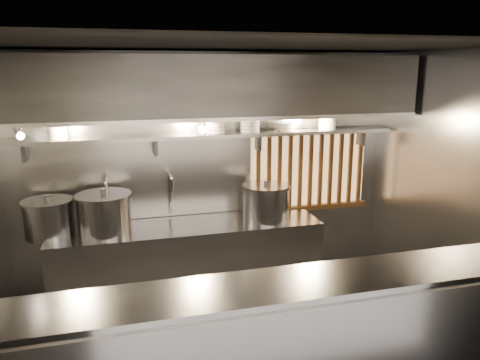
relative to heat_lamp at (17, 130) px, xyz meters
name	(u,v)px	position (x,y,z in m)	size (l,w,h in m)	color
floor	(240,349)	(1.90, -0.85, -2.07)	(4.50, 4.50, 0.00)	black
ceiling	(240,45)	(1.90, -0.85, 0.73)	(4.50, 4.50, 0.00)	black
wall_back	(207,173)	(1.90, 0.65, -0.67)	(4.50, 4.50, 0.00)	gray
wall_right	(455,192)	(4.15, -0.85, -0.67)	(3.00, 3.00, 0.00)	gray
serving_counter	(274,355)	(1.90, -1.81, -1.50)	(4.50, 0.56, 1.13)	#97979C
cooking_bench	(189,262)	(1.60, 0.28, -1.62)	(3.00, 0.70, 0.90)	#97979C
bowl_shelf	(209,135)	(1.90, 0.47, -0.19)	(4.40, 0.34, 0.04)	#97979C
exhaust_hood	(213,87)	(1.90, 0.25, 0.36)	(4.40, 0.81, 0.65)	#2D2D30
wood_screen	(310,170)	(3.20, 0.60, -0.69)	(1.56, 0.09, 1.04)	#FFBD72
faucet_left	(107,190)	(0.75, 0.52, -0.76)	(0.04, 0.30, 0.50)	silver
faucet_right	(171,186)	(1.45, 0.52, -0.76)	(0.04, 0.30, 0.50)	silver
heat_lamp	(17,130)	(0.00, 0.00, 0.00)	(0.25, 0.35, 0.20)	#97979C
pendant_bulb	(202,130)	(1.80, 0.35, -0.11)	(0.09, 0.09, 0.19)	#2D2D30
stock_pot_left	(49,218)	(0.15, 0.33, -0.97)	(0.62, 0.62, 0.43)	#97979C
stock_pot_mid	(104,213)	(0.71, 0.26, -0.95)	(0.75, 0.75, 0.47)	#97979C
stock_pot_right	(266,202)	(2.50, 0.23, -0.95)	(0.70, 0.70, 0.46)	#97979C
bowl_stack_0	(58,133)	(0.30, 0.47, -0.10)	(0.20, 0.20, 0.13)	white
bowl_stack_1	(216,127)	(1.97, 0.47, -0.10)	(0.23, 0.23, 0.13)	white
bowl_stack_2	(250,125)	(2.37, 0.47, -0.08)	(0.23, 0.23, 0.17)	white
bowl_stack_3	(286,127)	(2.82, 0.47, -0.12)	(0.22, 0.22, 0.09)	white
bowl_stack_4	(327,122)	(3.34, 0.47, -0.08)	(0.23, 0.23, 0.17)	white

